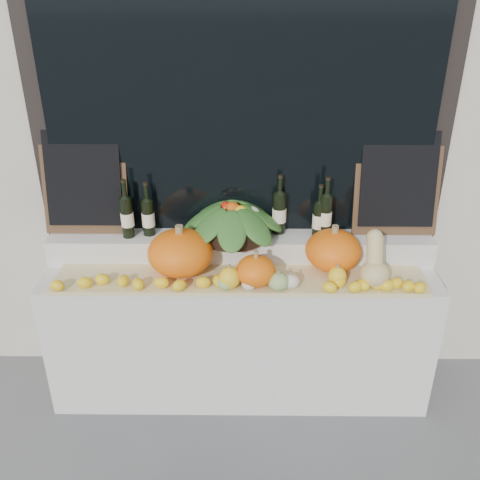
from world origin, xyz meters
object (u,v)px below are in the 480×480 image
Objects in this scene: pumpkin_left at (181,253)px; produce_bowl at (233,220)px; wine_bottle_tall at (279,213)px; butternut_squash at (375,265)px; pumpkin_right at (333,250)px.

produce_bowl reaches higher than pumpkin_left.
butternut_squash is at bearing -35.77° from wine_bottle_tall.
produce_bowl is (-0.58, 0.15, 0.12)m from pumpkin_right.
produce_bowl is at bearing 165.92° from pumpkin_right.
butternut_squash is at bearing -5.77° from pumpkin_left.
wine_bottle_tall reaches higher than pumpkin_left.
pumpkin_left is at bearing 174.23° from butternut_squash.
wine_bottle_tall is at bearing 144.23° from butternut_squash.
produce_bowl is 1.74× the size of wine_bottle_tall.
pumpkin_right is at bearing 140.80° from butternut_squash.
pumpkin_right is 0.51× the size of produce_bowl.
pumpkin_left is 1.02× the size of wine_bottle_tall.
wine_bottle_tall is (-0.30, 0.20, 0.15)m from pumpkin_right.
wine_bottle_tall is at bearing 146.68° from pumpkin_right.
pumpkin_left is at bearing -155.75° from wine_bottle_tall.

